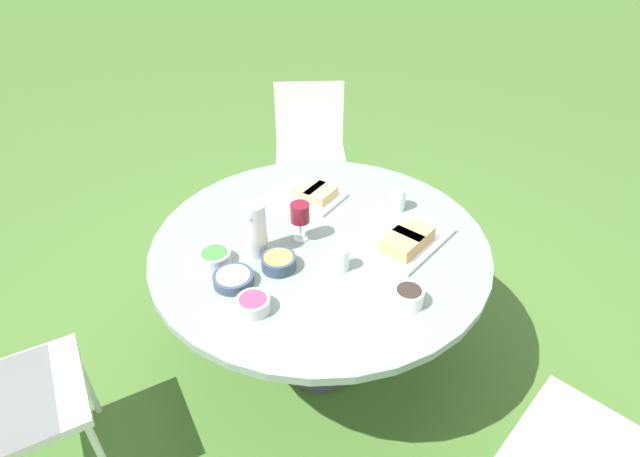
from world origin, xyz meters
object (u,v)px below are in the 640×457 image
Objects in this scene: chair_near_right at (310,144)px; wine_glass at (300,214)px; dining_table at (320,256)px; water_pitcher at (255,229)px.

wine_glass is (1.24, 0.28, 0.31)m from chair_near_right.
dining_table is at bearing 96.35° from wine_glass.
dining_table is at bearing 122.10° from water_pitcher.
water_pitcher is (1.37, 0.14, 0.30)m from chair_near_right.
water_pitcher is 1.37× the size of wine_glass.
water_pitcher is at bearing 5.69° from chair_near_right.
dining_table is 1.29m from chair_near_right.
wine_glass is at bearing 132.43° from water_pitcher.
dining_table is 8.18× the size of wine_glass.
wine_glass is at bearing 12.80° from chair_near_right.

